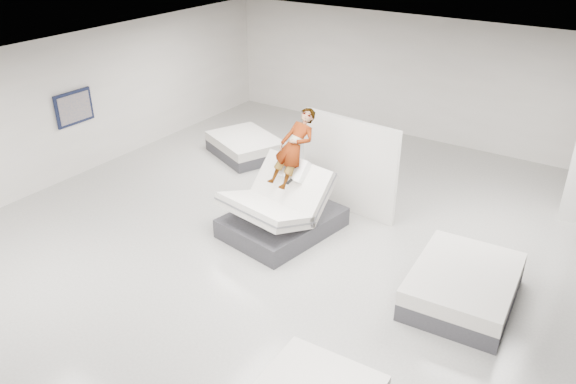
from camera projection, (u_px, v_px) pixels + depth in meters
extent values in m
plane|color=#B4B2AA|center=(281.00, 261.00, 9.99)|extent=(14.00, 14.00, 0.00)
plane|color=#242427|center=(280.00, 85.00, 8.53)|extent=(14.00, 14.00, 0.00)
cube|color=silver|center=(433.00, 81.00, 14.45)|extent=(12.00, 0.04, 3.20)
cube|color=silver|center=(53.00, 113.00, 12.21)|extent=(0.04, 14.00, 3.20)
cube|color=#3E3D43|center=(283.00, 222.00, 10.82)|extent=(1.93, 2.37, 0.37)
cube|color=white|center=(291.00, 187.00, 10.67)|extent=(1.72, 1.11, 0.98)
cube|color=slate|center=(291.00, 187.00, 10.67)|extent=(1.72, 0.97, 0.86)
cube|color=white|center=(265.00, 210.00, 10.30)|extent=(1.76, 1.34, 0.55)
cube|color=slate|center=(265.00, 210.00, 10.30)|extent=(1.77, 1.30, 0.36)
cube|color=white|center=(293.00, 168.00, 10.54)|extent=(0.64, 0.48, 0.43)
imported|color=slate|center=(293.00, 164.00, 10.50)|extent=(0.82, 1.62, 1.09)
cube|color=black|center=(289.00, 182.00, 10.21)|extent=(0.07, 0.15, 0.08)
cube|color=silver|center=(349.00, 166.00, 11.24)|extent=(2.17, 0.30, 1.98)
cube|color=#3E3D43|center=(462.00, 292.00, 8.93)|extent=(1.65, 2.12, 0.30)
cube|color=white|center=(464.00, 278.00, 8.80)|extent=(1.65, 2.12, 0.25)
cube|color=#3E3D43|center=(245.00, 150.00, 14.13)|extent=(2.18, 1.95, 0.27)
cube|color=white|center=(245.00, 141.00, 14.02)|extent=(2.18, 1.95, 0.22)
cube|color=black|center=(74.00, 108.00, 12.55)|extent=(0.05, 0.95, 0.75)
cube|color=#9A7D67|center=(75.00, 108.00, 12.54)|extent=(0.02, 0.82, 0.62)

